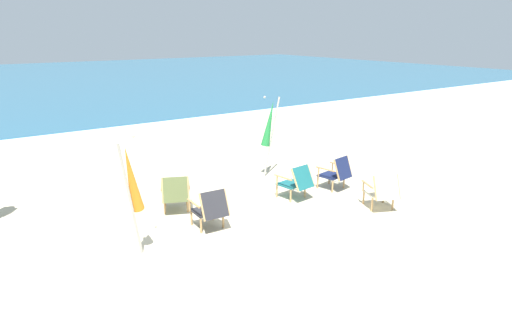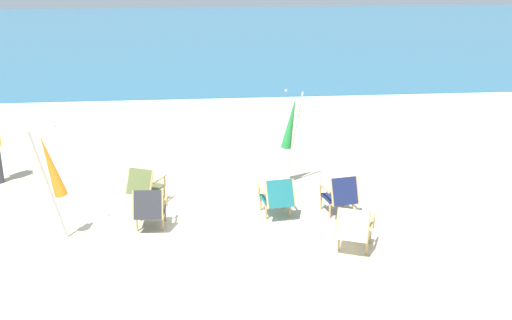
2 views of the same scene
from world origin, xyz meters
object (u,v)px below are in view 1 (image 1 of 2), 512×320
object	(u,v)px
beach_chair_far_center	(382,190)
beach_chair_front_left	(210,208)
beach_chair_mid_center	(176,193)
beach_chair_back_left	(296,181)
umbrella_furled_green	(269,124)
umbrella_furled_orange	(131,180)
beach_chair_front_right	(337,172)

from	to	relation	value
beach_chair_far_center	beach_chair_front_left	bearing A→B (deg)	160.75
beach_chair_mid_center	beach_chair_back_left	xyz separation A→B (m)	(2.54, -0.85, -0.00)
umbrella_furled_green	umbrella_furled_orange	distance (m)	5.00
beach_chair_mid_center	beach_chair_front_right	distance (m)	3.84
umbrella_furled_orange	beach_chair_mid_center	bearing A→B (deg)	45.76
beach_chair_front_left	beach_chair_far_center	world-z (taller)	beach_chair_front_left
beach_chair_back_left	beach_chair_mid_center	bearing A→B (deg)	161.52
beach_chair_back_left	beach_chair_front_left	distance (m)	2.39
beach_chair_back_left	umbrella_furled_orange	world-z (taller)	umbrella_furled_orange
beach_chair_front_left	beach_chair_far_center	bearing A→B (deg)	-19.25
beach_chair_front_left	umbrella_furled_orange	xyz separation A→B (m)	(-1.57, -0.28, 0.93)
beach_chair_back_left	beach_chair_front_left	xyz separation A→B (m)	(-2.37, -0.31, 0.00)
umbrella_furled_orange	beach_chair_front_left	bearing A→B (deg)	10.01
beach_chair_front_right	umbrella_furled_orange	size ratio (longest dim) A/B	0.39
beach_chair_front_right	beach_chair_front_left	distance (m)	3.58
beach_chair_mid_center	beach_chair_far_center	xyz separation A→B (m)	(3.62, -2.36, 0.00)
beach_chair_front_left	beach_chair_far_center	xyz separation A→B (m)	(3.45, -1.20, -0.00)
beach_chair_front_right	beach_chair_far_center	bearing A→B (deg)	-94.70
beach_chair_mid_center	beach_chair_front_right	world-z (taller)	beach_chair_front_right
beach_chair_mid_center	beach_chair_back_left	distance (m)	2.68
beach_chair_front_right	beach_chair_far_center	xyz separation A→B (m)	(-0.12, -1.47, -0.00)
beach_chair_front_left	umbrella_furled_green	xyz separation A→B (m)	(2.87, 2.02, 0.94)
beach_chair_back_left	beach_chair_far_center	distance (m)	1.86
beach_chair_back_left	beach_chair_front_right	xyz separation A→B (m)	(1.20, -0.04, 0.00)
beach_chair_mid_center	beach_chair_back_left	world-z (taller)	beach_chair_mid_center
beach_chair_mid_center	umbrella_furled_orange	bearing A→B (deg)	-134.24
beach_chair_mid_center	beach_chair_front_left	size ratio (longest dim) A/B	1.09
beach_chair_front_right	umbrella_furled_green	size ratio (longest dim) A/B	0.39
beach_chair_back_left	beach_chair_front_left	bearing A→B (deg)	-172.56
beach_chair_mid_center	umbrella_furled_orange	distance (m)	2.21
beach_chair_far_center	umbrella_furled_orange	world-z (taller)	umbrella_furled_orange
beach_chair_far_center	umbrella_furled_orange	bearing A→B (deg)	169.54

